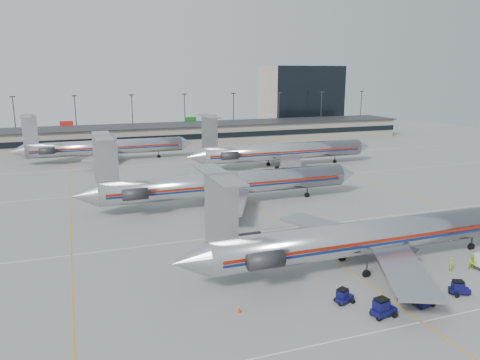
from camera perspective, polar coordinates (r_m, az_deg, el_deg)
name	(u,v)px	position (r m, az deg, el deg)	size (l,w,h in m)	color
ground	(323,253)	(60.86, 10.05, -8.71)	(260.00, 260.00, 0.00)	gray
apron_markings	(288,228)	(69.13, 5.91, -5.90)	(160.00, 0.15, 0.02)	silver
terminal	(168,135)	(150.75, -8.79, 5.50)	(162.00, 17.00, 6.25)	gray
light_mast_row	(159,114)	(163.89, -9.84, 7.96)	(163.60, 0.40, 15.28)	#38383D
distant_building	(300,97)	(198.98, 7.36, 10.02)	(30.00, 20.00, 25.00)	tan
jet_foreground	(371,236)	(56.83, 15.65, -6.62)	(48.57, 28.60, 12.71)	silver
jet_second_row	(223,184)	(79.51, -2.10, -0.46)	(50.49, 29.73, 13.22)	silver
jet_third_row	(281,151)	(113.07, 5.02, 3.50)	(48.16, 29.63, 13.17)	silver
jet_back_row	(103,147)	(125.30, -16.35, 3.86)	(45.59, 28.04, 12.47)	silver
tug_left	(344,296)	(48.60, 12.51, -13.69)	(2.14, 1.66, 1.56)	#0B0B3D
tug_center	(383,308)	(46.95, 16.99, -14.75)	(2.51, 1.55, 1.91)	#0B0B3D
tug_right	(459,288)	(53.93, 25.13, -11.87)	(2.20, 1.68, 1.60)	#0B0B3D
cart_inner	(421,295)	(51.15, 21.17, -12.98)	(2.37, 1.83, 1.21)	#0B0B3D
cart_outer	(424,300)	(50.44, 21.49, -13.45)	(2.17, 1.66, 1.12)	#0B0B3D
belt_loader	(400,267)	(57.23, 18.93, -9.96)	(4.79, 2.41, 2.45)	#A1A1A1
ramp_worker_near	(451,265)	(59.28, 24.34, -9.42)	(0.63, 0.41, 1.72)	#9ACD13
ramp_worker_far	(473,262)	(61.03, 26.50, -8.99)	(0.85, 0.66, 1.75)	#8FC112
cone_left	(239,310)	(46.11, -0.12, -15.53)	(0.39, 0.39, 0.54)	#F83308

